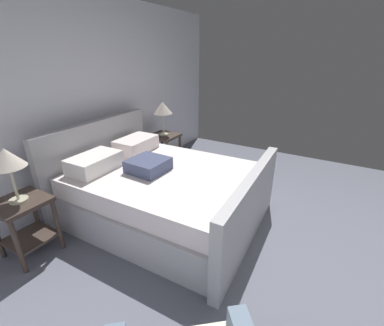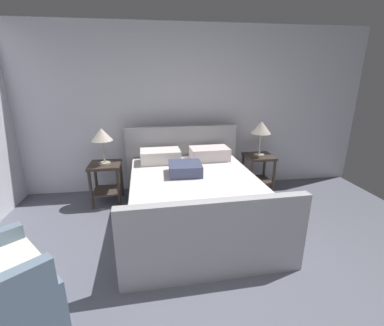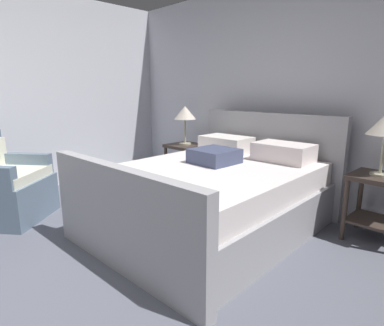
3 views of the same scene
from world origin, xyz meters
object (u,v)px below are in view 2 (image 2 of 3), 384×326
at_px(nightstand_left, 106,176).
at_px(table_lamp_left, 102,136).
at_px(bed, 193,196).
at_px(table_lamp_right, 261,128).
at_px(nightstand_right, 258,167).

height_order(nightstand_left, table_lamp_left, table_lamp_left).
relative_size(bed, table_lamp_right, 4.06).
bearing_deg(nightstand_right, bed, -145.42).
bearing_deg(bed, table_lamp_left, 147.96).
height_order(bed, nightstand_right, bed).
bearing_deg(table_lamp_right, bed, -145.42).
relative_size(bed, table_lamp_left, 4.26).
bearing_deg(bed, nightstand_left, 147.96).
relative_size(nightstand_right, table_lamp_left, 1.16).
height_order(bed, table_lamp_right, table_lamp_right).
bearing_deg(nightstand_left, table_lamp_left, 116.57).
distance_m(bed, table_lamp_left, 1.54).
relative_size(nightstand_right, table_lamp_right, 1.11).
bearing_deg(table_lamp_left, bed, -32.04).
xyz_separation_m(nightstand_right, table_lamp_left, (-2.36, -0.08, 0.61)).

